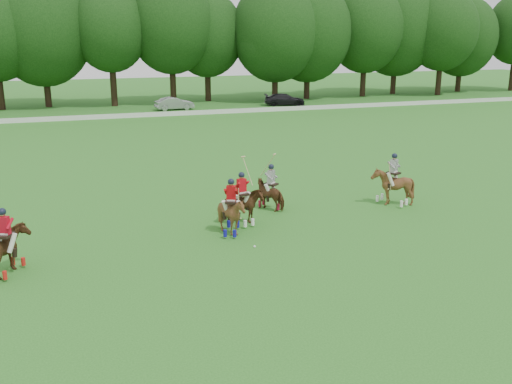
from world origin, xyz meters
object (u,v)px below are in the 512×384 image
object	(u,v)px
polo_red_b	(242,206)
polo_red_c	(231,214)
car_right	(285,99)
polo_stripe_a	(271,193)
car_mid	(174,104)
polo_red_a	(7,251)
polo_stripe_b	(393,186)
polo_ball	(255,247)

from	to	relation	value
polo_red_b	polo_red_c	distance (m)	1.26
car_right	polo_stripe_a	distance (m)	39.43
car_mid	car_right	bearing A→B (deg)	-95.26
car_mid	polo_stripe_a	world-z (taller)	polo_stripe_a
polo_red_a	car_mid	bearing A→B (deg)	71.81
polo_red_b	polo_stripe_b	world-z (taller)	polo_red_b
car_mid	polo_ball	size ratio (longest dim) A/B	44.74
polo_red_c	polo_stripe_a	xyz separation A→B (m)	(2.65, 2.68, -0.08)
car_right	polo_stripe_a	bearing A→B (deg)	171.37
car_mid	polo_ball	bearing A→B (deg)	168.02
polo_red_a	polo_ball	bearing A→B (deg)	-2.15
car_mid	polo_red_b	distance (m)	38.39
polo_stripe_a	polo_ball	distance (m)	5.03
car_right	polo_red_c	world-z (taller)	polo_red_c
polo_ball	polo_red_c	bearing A→B (deg)	102.27
polo_stripe_a	car_right	bearing A→B (deg)	67.61
polo_red_b	polo_ball	world-z (taller)	polo_red_b
polo_ball	polo_red_b	bearing A→B (deg)	82.55
polo_stripe_a	polo_stripe_b	world-z (taller)	polo_stripe_a
car_right	polo_red_c	xyz separation A→B (m)	(-17.68, -39.14, 0.16)
polo_stripe_b	polo_ball	xyz separation A→B (m)	(-7.86, -3.24, -0.85)
polo_red_a	polo_stripe_a	distance (m)	11.55
polo_red_a	polo_red_b	xyz separation A→B (m)	(8.88, 2.45, -0.03)
polo_red_a	polo_red_b	world-z (taller)	polo_red_b
polo_red_a	polo_red_c	distance (m)	8.26
polo_red_b	polo_stripe_a	world-z (taller)	polo_red_b
polo_red_c	polo_stripe_b	distance (m)	8.37
car_mid	polo_red_a	world-z (taller)	polo_red_a
polo_red_c	polo_red_b	bearing A→B (deg)	53.69
car_mid	polo_stripe_a	distance (m)	36.55
car_right	polo_ball	world-z (taller)	car_right
polo_red_a	polo_stripe_b	bearing A→B (deg)	10.10
polo_red_b	polo_red_c	world-z (taller)	polo_red_b
car_right	polo_red_b	bearing A→B (deg)	169.81
car_right	polo_red_b	xyz separation A→B (m)	(-16.93, -38.13, 0.14)
car_right	polo_stripe_b	distance (m)	38.83
polo_red_c	polo_red_a	bearing A→B (deg)	-169.99
polo_red_b	polo_stripe_a	xyz separation A→B (m)	(1.91, 1.67, -0.06)
polo_stripe_a	polo_ball	world-z (taller)	polo_stripe_a
polo_red_c	polo_ball	world-z (taller)	polo_red_c
car_right	polo_stripe_a	xyz separation A→B (m)	(-15.02, -36.46, 0.08)
polo_red_a	polo_stripe_b	world-z (taller)	polo_stripe_b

